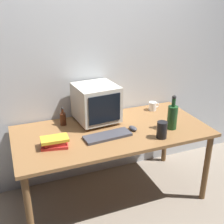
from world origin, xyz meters
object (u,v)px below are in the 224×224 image
Objects in this scene: keyboard at (108,136)px; crt_monitor at (96,103)px; mug at (153,106)px; computer_mouse at (133,128)px; bottle_short at (63,118)px; metal_canister at (162,130)px; bottle_tall at (172,116)px; book_stack at (55,142)px.

crt_monitor is at bearing 83.18° from keyboard.
computer_mouse is at bearing -138.56° from mug.
bottle_short reaches higher than computer_mouse.
metal_canister is at bearing -112.13° from mug.
crt_monitor is 0.67m from mug.
computer_mouse reaches higher than keyboard.
keyboard is 0.50m from bottle_short.
mug is (0.06, 0.46, -0.08)m from bottle_tall.
bottle_tall reaches higher than keyboard.
crt_monitor is 0.39m from keyboard.
crt_monitor is 1.28× the size of bottle_tall.
computer_mouse is 0.67m from bottle_short.
computer_mouse is 0.83× the size of mug.
book_stack is at bearing 175.11° from computer_mouse.
bottle_short is at bearing 141.50° from computer_mouse.
book_stack is (-0.15, -0.38, -0.03)m from bottle_short.
computer_mouse is 0.67× the size of metal_canister.
metal_canister is (-0.18, -0.13, -0.05)m from bottle_tall.
mug is at bearing 34.02° from computer_mouse.
book_stack reaches higher than computer_mouse.
crt_monitor is 0.35m from bottle_short.
book_stack is 0.91m from metal_canister.
keyboard is 0.63m from bottle_tall.
bottle_tall is at bearing -3.61° from book_stack.
metal_canister reaches higher than mug.
bottle_tall is at bearing -9.53° from keyboard.
bottle_tall reaches higher than metal_canister.
book_stack is 2.04× the size of mug.
mug is (0.98, 0.01, -0.02)m from bottle_short.
mug is at bearing 19.04° from book_stack.
mug is at bearing 0.78° from bottle_short.
book_stack is 1.63× the size of metal_canister.
bottle_short is 1.21× the size of metal_canister.
keyboard is at bearing -1.48° from book_stack.
crt_monitor reaches higher than metal_canister.
bottle_short is (-0.57, 0.34, 0.05)m from computer_mouse.
computer_mouse is 0.29m from metal_canister.
metal_canister is (-0.24, -0.58, 0.03)m from mug.
computer_mouse is 0.41× the size of book_stack.
bottle_tall reaches higher than book_stack.
keyboard is at bearing -149.08° from mug.
computer_mouse is 0.31× the size of bottle_tall.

